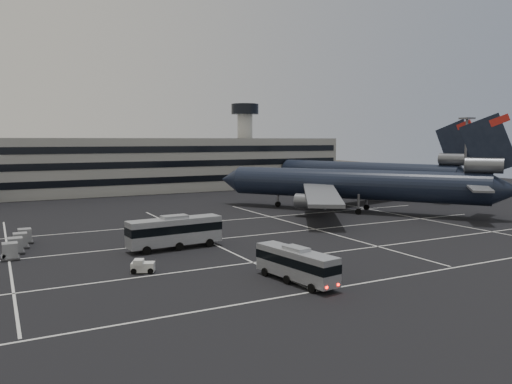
% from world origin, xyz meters
% --- Properties ---
extents(ground, '(260.00, 260.00, 0.00)m').
position_xyz_m(ground, '(0.00, 0.00, 0.00)').
color(ground, black).
rests_on(ground, ground).
extents(lane_markings, '(90.00, 55.62, 0.01)m').
position_xyz_m(lane_markings, '(0.95, 0.72, 0.01)').
color(lane_markings, silver).
rests_on(lane_markings, ground).
extents(terminal, '(125.00, 26.00, 24.00)m').
position_xyz_m(terminal, '(-2.95, 71.14, 6.93)').
color(terminal, gray).
rests_on(terminal, ground).
extents(hills, '(352.00, 180.00, 44.00)m').
position_xyz_m(hills, '(17.99, 170.00, -12.07)').
color(hills, '#38332B').
rests_on(hills, ground).
extents(lightpole_right, '(2.40, 2.40, 18.28)m').
position_xyz_m(lightpole_right, '(58.00, 15.00, 11.82)').
color(lightpole_right, slate).
rests_on(lightpole_right, ground).
extents(trijet_main, '(39.87, 49.32, 18.08)m').
position_xyz_m(trijet_main, '(29.30, 16.00, 5.25)').
color(trijet_main, black).
rests_on(trijet_main, ground).
extents(trijet_far, '(27.83, 55.79, 18.08)m').
position_xyz_m(trijet_far, '(51.75, 39.34, 5.43)').
color(trijet_far, black).
rests_on(trijet_far, ground).
extents(bus_near, '(3.73, 10.05, 3.46)m').
position_xyz_m(bus_near, '(-5.89, -18.71, 1.90)').
color(bus_near, '#93959A').
rests_on(bus_near, ground).
extents(bus_far, '(12.14, 3.75, 4.23)m').
position_xyz_m(bus_far, '(-11.36, 0.93, 2.31)').
color(bus_far, '#93959A').
rests_on(bus_far, ground).
extents(tug_b, '(2.66, 2.22, 1.48)m').
position_xyz_m(tug_b, '(-17.85, -8.43, 0.66)').
color(tug_b, silver).
rests_on(tug_b, ground).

